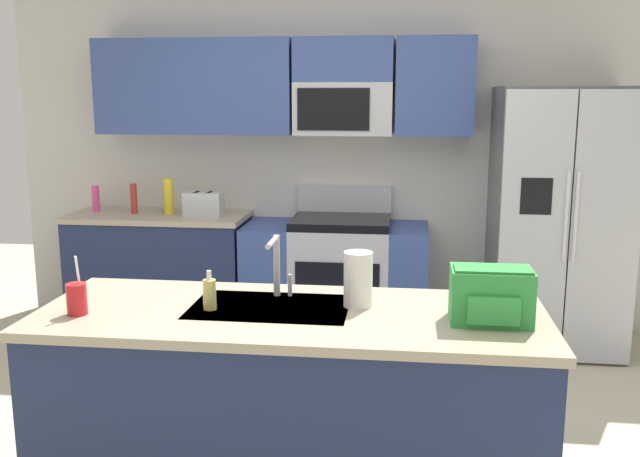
% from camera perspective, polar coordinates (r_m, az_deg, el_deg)
% --- Properties ---
extents(ground_plane, '(9.00, 9.00, 0.00)m').
position_cam_1_polar(ground_plane, '(3.74, -1.22, -17.81)').
color(ground_plane, beige).
rests_on(ground_plane, ground).
extents(kitchen_wall_unit, '(5.20, 0.43, 2.60)m').
position_cam_1_polar(kitchen_wall_unit, '(5.37, 0.39, 7.49)').
color(kitchen_wall_unit, beige).
rests_on(kitchen_wall_unit, ground).
extents(back_counter, '(1.35, 0.63, 0.90)m').
position_cam_1_polar(back_counter, '(5.54, -12.88, -3.38)').
color(back_counter, '#1E2A4D').
rests_on(back_counter, ground).
extents(range_oven, '(1.36, 0.61, 1.10)m').
position_cam_1_polar(range_oven, '(5.25, 1.31, -4.00)').
color(range_oven, '#B7BABF').
rests_on(range_oven, ground).
extents(refrigerator, '(0.90, 0.76, 1.85)m').
position_cam_1_polar(refrigerator, '(5.16, 18.90, 0.63)').
color(refrigerator, '#4C4F54').
rests_on(refrigerator, ground).
extents(island_counter, '(2.15, 0.82, 0.90)m').
position_cam_1_polar(island_counter, '(3.13, -2.35, -14.55)').
color(island_counter, '#1E2A4D').
rests_on(island_counter, ground).
extents(toaster, '(0.28, 0.16, 0.18)m').
position_cam_1_polar(toaster, '(5.27, -9.52, 2.00)').
color(toaster, '#B7BABF').
rests_on(toaster, back_counter).
extents(pepper_mill, '(0.05, 0.05, 0.23)m').
position_cam_1_polar(pepper_mill, '(5.50, -15.00, 2.39)').
color(pepper_mill, '#B2332D').
rests_on(pepper_mill, back_counter).
extents(bottle_yellow, '(0.08, 0.08, 0.27)m').
position_cam_1_polar(bottle_yellow, '(5.40, -12.28, 2.59)').
color(bottle_yellow, yellow).
rests_on(bottle_yellow, back_counter).
extents(bottle_pink, '(0.06, 0.06, 0.20)m').
position_cam_1_polar(bottle_pink, '(5.68, -17.89, 2.35)').
color(bottle_pink, '#EA4C93').
rests_on(bottle_pink, back_counter).
extents(sink_faucet, '(0.08, 0.21, 0.28)m').
position_cam_1_polar(sink_faucet, '(3.12, -3.56, -2.67)').
color(sink_faucet, '#B7BABF').
rests_on(sink_faucet, island_counter).
extents(drink_cup_red, '(0.08, 0.08, 0.25)m').
position_cam_1_polar(drink_cup_red, '(3.07, -19.30, -5.44)').
color(drink_cup_red, red).
rests_on(drink_cup_red, island_counter).
extents(soap_dispenser, '(0.06, 0.06, 0.17)m').
position_cam_1_polar(soap_dispenser, '(3.00, -9.03, -5.31)').
color(soap_dispenser, '#D8CC66').
rests_on(soap_dispenser, island_counter).
extents(paper_towel_roll, '(0.12, 0.12, 0.24)m').
position_cam_1_polar(paper_towel_roll, '(3.00, 3.13, -4.18)').
color(paper_towel_roll, white).
rests_on(paper_towel_roll, island_counter).
extents(backpack, '(0.32, 0.22, 0.23)m').
position_cam_1_polar(backpack, '(2.87, 13.84, -5.25)').
color(backpack, green).
rests_on(backpack, island_counter).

